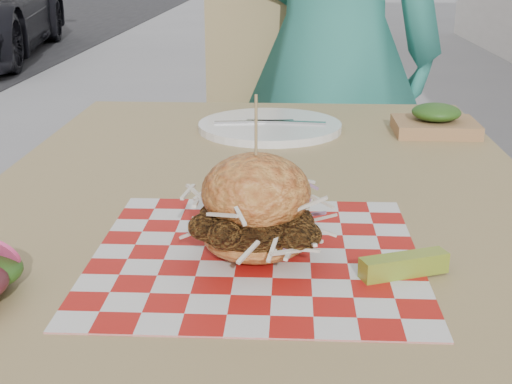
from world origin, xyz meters
The scene contains 8 objects.
diner centered at (-0.09, 0.98, 0.82)m, with size 0.60×0.39×1.64m, color #2C7F72.
patio_table centered at (-0.23, 0.01, 0.67)m, with size 0.80×1.20×0.75m.
patio_chair centered at (-0.24, 1.03, 0.55)m, with size 0.46×0.47×0.95m.
paper_liner centered at (-0.23, -0.22, 0.75)m, with size 0.36×0.36×0.00m, color #B71712.
sandwich centered at (-0.23, -0.22, 0.80)m, with size 0.16×0.16×0.18m.
pickle_spear centered at (-0.08, -0.27, 0.76)m, with size 0.10×0.02×0.02m, color olive.
place_setting centered at (-0.23, 0.36, 0.76)m, with size 0.27×0.27×0.02m.
kraft_tray centered at (0.07, 0.35, 0.77)m, with size 0.15×0.12×0.06m.
Camera 1 is at (-0.20, -0.95, 1.07)m, focal length 50.00 mm.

